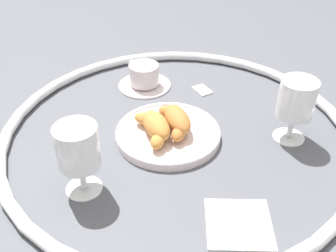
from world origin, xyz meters
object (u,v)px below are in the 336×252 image
juice_glass_left (296,101)px  folded_napkin (239,223)px  croissant_large (178,119)px  sugar_packet (202,89)px  pastry_plate (168,133)px  coffee_cup_near (144,77)px  croissant_small (155,126)px  juice_glass_right (78,149)px

juice_glass_left → folded_napkin: 0.29m
croissant_large → sugar_packet: (0.18, -0.07, -0.04)m
pastry_plate → coffee_cup_near: size_ratio=1.67×
croissant_small → juice_glass_right: bearing=137.2°
croissant_large → juice_glass_left: 0.25m
croissant_large → coffee_cup_near: 0.23m
croissant_small → sugar_packet: bearing=-30.3°
pastry_plate → folded_napkin: bearing=-155.2°
pastry_plate → juice_glass_right: (-0.15, 0.16, 0.08)m
coffee_cup_near → juice_glass_right: (-0.38, 0.10, 0.07)m
croissant_small → sugar_packet: croissant_small is taller
croissant_large → coffee_cup_near: bearing=20.3°
sugar_packet → pastry_plate: bearing=125.9°
juice_glass_right → folded_napkin: bearing=-108.5°
croissant_small → sugar_packet: (0.21, -0.12, -0.04)m
coffee_cup_near → sugar_packet: 0.15m
pastry_plate → juice_glass_left: 0.27m
coffee_cup_near → juice_glass_left: (-0.23, -0.32, 0.07)m
pastry_plate → juice_glass_right: 0.24m
pastry_plate → juice_glass_left: size_ratio=1.62×
croissant_large → folded_napkin: bearing=-160.3°
juice_glass_left → folded_napkin: (-0.24, 0.15, -0.09)m
pastry_plate → juice_glass_left: (-0.01, -0.26, 0.08)m
pastry_plate → croissant_small: croissant_small is taller
pastry_plate → juice_glass_right: juice_glass_right is taller
croissant_large → juice_glass_left: bearing=-94.3°
coffee_cup_near → juice_glass_right: size_ratio=0.97×
croissant_large → folded_napkin: (-0.26, -0.09, -0.04)m
croissant_small → pastry_plate: bearing=-65.8°
juice_glass_right → coffee_cup_near: bearing=-15.2°
croissant_small → coffee_cup_near: bearing=6.9°
pastry_plate → croissant_small: size_ratio=1.77×
sugar_packet → juice_glass_left: bearing=-168.7°
croissant_large → juice_glass_right: bearing=132.3°
pastry_plate → folded_napkin: (-0.24, -0.11, -0.01)m
juice_glass_left → sugar_packet: juice_glass_left is taller
croissant_small → juice_glass_left: juice_glass_left is taller
pastry_plate → croissant_small: 0.04m
croissant_small → coffee_cup_near: croissant_small is taller
pastry_plate → sugar_packet: 0.22m
sugar_packet → juice_glass_right: bearing=115.6°
croissant_small → juice_glass_left: (0.01, -0.29, 0.05)m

